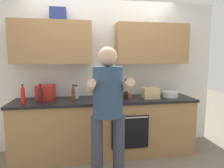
% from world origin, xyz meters
% --- Properties ---
extents(ground_plane, '(12.00, 12.00, 0.00)m').
position_xyz_m(ground_plane, '(0.00, 0.00, 0.00)').
color(ground_plane, '#756B5B').
extents(back_wall_unit, '(4.00, 0.39, 2.50)m').
position_xyz_m(back_wall_unit, '(0.00, 0.27, 1.50)').
color(back_wall_unit, silver).
rests_on(back_wall_unit, ground).
extents(counter, '(2.84, 0.67, 0.90)m').
position_xyz_m(counter, '(0.00, -0.00, 0.45)').
color(counter, '#A37547').
rests_on(counter, ground).
extents(person_standing, '(0.49, 0.45, 1.66)m').
position_xyz_m(person_standing, '(-0.09, -0.83, 0.99)').
color(person_standing, '#383D4C').
rests_on(person_standing, ground).
extents(bottle_hotsauce, '(0.06, 0.06, 0.28)m').
position_xyz_m(bottle_hotsauce, '(-1.18, -0.15, 1.02)').
color(bottle_hotsauce, red).
rests_on(bottle_hotsauce, counter).
extents(bottle_soda, '(0.06, 0.06, 0.32)m').
position_xyz_m(bottle_soda, '(0.00, 0.13, 1.04)').
color(bottle_soda, '#198C33').
rests_on(bottle_soda, counter).
extents(bottle_vinegar, '(0.05, 0.05, 0.25)m').
position_xyz_m(bottle_vinegar, '(-0.49, -0.05, 1.00)').
color(bottle_vinegar, brown).
rests_on(bottle_vinegar, counter).
extents(bottle_wine, '(0.06, 0.06, 0.28)m').
position_xyz_m(bottle_wine, '(-0.95, -0.13, 1.01)').
color(bottle_wine, '#471419').
rests_on(bottle_wine, counter).
extents(bottle_water, '(0.08, 0.08, 0.22)m').
position_xyz_m(bottle_water, '(-0.46, 0.12, 0.99)').
color(bottle_water, silver).
rests_on(bottle_water, counter).
extents(bottle_syrup, '(0.07, 0.07, 0.21)m').
position_xyz_m(bottle_syrup, '(0.00, -0.16, 0.98)').
color(bottle_syrup, '#8C4C14').
rests_on(bottle_syrup, counter).
extents(bottle_soy, '(0.06, 0.06, 0.32)m').
position_xyz_m(bottle_soy, '(0.31, -0.06, 1.04)').
color(bottle_soy, black).
rests_on(bottle_soy, counter).
extents(cup_ceramic, '(0.08, 0.08, 0.08)m').
position_xyz_m(cup_ceramic, '(0.39, 0.02, 0.94)').
color(cup_ceramic, '#BF4C47').
rests_on(cup_ceramic, counter).
extents(mixing_bowl, '(0.26, 0.26, 0.09)m').
position_xyz_m(mixing_bowl, '(1.08, -0.02, 0.95)').
color(mixing_bowl, silver).
rests_on(mixing_bowl, counter).
extents(potted_herb, '(0.19, 0.19, 0.28)m').
position_xyz_m(potted_herb, '(0.18, 0.03, 1.06)').
color(potted_herb, '#9E6647').
rests_on(potted_herb, counter).
extents(grocery_bag_bread, '(0.25, 0.23, 0.17)m').
position_xyz_m(grocery_bag_bread, '(0.72, -0.05, 0.99)').
color(grocery_bag_bread, tan).
rests_on(grocery_bag_bread, counter).
extents(grocery_bag_crisps, '(0.28, 0.26, 0.23)m').
position_xyz_m(grocery_bag_crisps, '(-0.92, 0.10, 1.02)').
color(grocery_bag_crisps, red).
rests_on(grocery_bag_crisps, counter).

